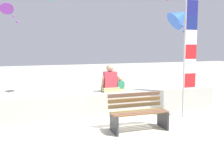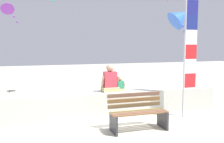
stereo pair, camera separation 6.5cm
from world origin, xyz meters
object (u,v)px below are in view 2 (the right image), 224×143
at_px(person_child, 120,85).
at_px(kite_purple, 8,6).
at_px(park_bench, 138,113).
at_px(kite_blue, 181,17).
at_px(person_adult, 110,81).
at_px(flag_banner, 189,50).

bearing_deg(person_child, kite_purple, 144.57).
bearing_deg(kite_purple, park_bench, -49.90).
height_order(person_child, kite_blue, kite_blue).
distance_m(park_bench, kite_purple, 5.78).
distance_m(person_child, kite_purple, 4.72).
relative_size(person_adult, kite_purple, 0.93).
xyz_separation_m(person_adult, person_child, (0.32, 0.00, -0.16)).
bearing_deg(flag_banner, park_bench, -162.26).
distance_m(kite_purple, kite_blue, 5.98).
bearing_deg(park_bench, kite_blue, 41.77).
distance_m(person_adult, kite_blue, 3.62).
xyz_separation_m(flag_banner, kite_blue, (0.81, 1.75, 1.14)).
height_order(park_bench, kite_blue, kite_blue).
relative_size(person_child, flag_banner, 0.13).
xyz_separation_m(park_bench, person_child, (0.06, 1.47, 0.46)).
distance_m(person_adult, flag_banner, 2.42).
xyz_separation_m(person_adult, kite_blue, (2.86, 0.85, 2.05)).
xyz_separation_m(park_bench, person_adult, (-0.26, 1.47, 0.62)).
bearing_deg(park_bench, flag_banner, 17.74).
height_order(kite_purple, kite_blue, kite_purple).
height_order(person_adult, flag_banner, flag_banner).
xyz_separation_m(kite_purple, kite_blue, (5.78, -1.47, -0.33)).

